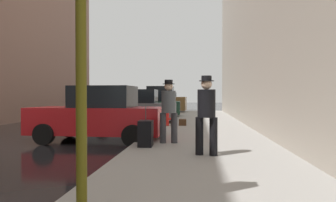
% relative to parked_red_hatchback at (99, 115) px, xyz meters
% --- Properties ---
extents(ground_plane, '(120.00, 120.00, 0.00)m').
position_rel_parked_red_hatchback_xyz_m(ground_plane, '(-2.65, -1.18, -0.85)').
color(ground_plane, black).
extents(sidewalk, '(4.00, 40.00, 0.15)m').
position_rel_parked_red_hatchback_xyz_m(sidewalk, '(3.35, -1.18, -0.77)').
color(sidewalk, gray).
rests_on(sidewalk, ground_plane).
extents(parked_red_hatchback, '(4.27, 2.18, 1.79)m').
position_rel_parked_red_hatchback_xyz_m(parked_red_hatchback, '(0.00, 0.00, 0.00)').
color(parked_red_hatchback, '#B2191E').
rests_on(parked_red_hatchback, ground_plane).
extents(parked_gray_coupe, '(4.20, 2.07, 1.79)m').
position_rel_parked_red_hatchback_xyz_m(parked_gray_coupe, '(0.00, 6.05, 0.00)').
color(parked_gray_coupe, slate).
rests_on(parked_gray_coupe, ground_plane).
extents(parked_dark_green_sedan, '(4.27, 2.18, 1.79)m').
position_rel_parked_red_hatchback_xyz_m(parked_dark_green_sedan, '(-0.00, 10.85, 0.00)').
color(parked_dark_green_sedan, '#193828').
rests_on(parked_dark_green_sedan, ground_plane).
extents(parked_bronze_suv, '(4.66, 2.19, 2.25)m').
position_rel_parked_red_hatchback_xyz_m(parked_bronze_suv, '(-0.00, 16.51, 0.18)').
color(parked_bronze_suv, brown).
rests_on(parked_bronze_suv, ground_plane).
extents(parked_blue_sedan, '(4.23, 2.11, 1.79)m').
position_rel_parked_red_hatchback_xyz_m(parked_blue_sedan, '(0.00, 22.23, 0.00)').
color(parked_blue_sedan, navy).
rests_on(parked_blue_sedan, ground_plane).
extents(fire_hydrant, '(0.42, 0.22, 0.70)m').
position_rel_parked_red_hatchback_xyz_m(fire_hydrant, '(1.80, 4.09, -0.35)').
color(fire_hydrant, red).
rests_on(fire_hydrant, sidewalk).
extents(pedestrian_with_beanie, '(0.52, 0.44, 1.78)m').
position_rel_parked_red_hatchback_xyz_m(pedestrian_with_beanie, '(2.34, -1.15, 0.29)').
color(pedestrian_with_beanie, '#333338').
rests_on(pedestrian_with_beanie, sidewalk).
extents(pedestrian_with_fedora, '(0.53, 0.49, 1.78)m').
position_rel_parked_red_hatchback_xyz_m(pedestrian_with_fedora, '(3.35, -2.96, 0.29)').
color(pedestrian_with_fedora, black).
rests_on(pedestrian_with_fedora, sidewalk).
extents(rolling_suitcase, '(0.38, 0.57, 1.04)m').
position_rel_parked_red_hatchback_xyz_m(rolling_suitcase, '(1.79, -1.79, -0.36)').
color(rolling_suitcase, black).
rests_on(rolling_suitcase, sidewalk).
extents(duffel_bag, '(0.32, 0.44, 0.28)m').
position_rel_parked_red_hatchback_xyz_m(duffel_bag, '(2.50, 4.34, -0.56)').
color(duffel_bag, '#472D19').
rests_on(duffel_bag, sidewalk).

